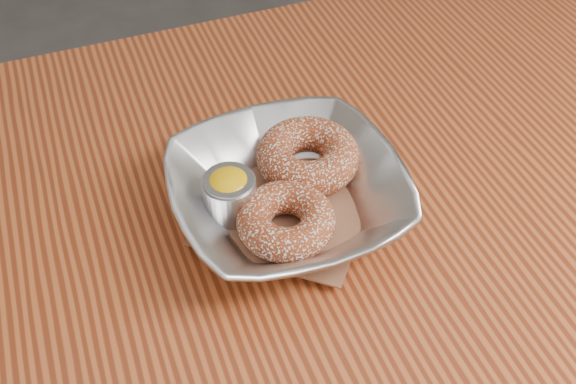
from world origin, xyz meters
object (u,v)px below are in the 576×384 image
object	(u,v)px
donut_back	(308,156)
table	(405,284)
serving_bowl	(288,195)
ramekin	(230,193)
donut_front	(286,220)

from	to	relation	value
donut_back	table	bearing A→B (deg)	-50.73
table	serving_bowl	distance (m)	0.18
ramekin	donut_back	bearing A→B (deg)	16.37
table	ramekin	distance (m)	0.22
table	donut_back	distance (m)	0.17
donut_back	ramekin	xyz separation A→B (m)	(-0.09, -0.03, 0.00)
serving_bowl	donut_front	bearing A→B (deg)	-114.27
donut_front	donut_back	bearing A→B (deg)	54.66
table	donut_front	bearing A→B (deg)	169.11
table	serving_bowl	world-z (taller)	serving_bowl
serving_bowl	donut_front	size ratio (longest dim) A/B	2.41
donut_back	donut_front	distance (m)	0.08
serving_bowl	donut_back	world-z (taller)	serving_bowl
serving_bowl	donut_front	xyz separation A→B (m)	(-0.01, -0.03, -0.00)
donut_back	ramekin	distance (m)	0.09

